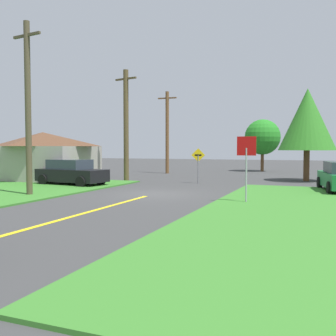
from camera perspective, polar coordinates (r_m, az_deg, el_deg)
ground_plane at (r=19.70m, az=-2.08°, el=-3.86°), size 120.00×120.00×0.00m
lane_stripe_center at (r=12.85m, az=-16.60°, el=-7.62°), size 0.20×14.00×0.01m
stop_sign at (r=16.48m, az=11.49°, el=1.74°), size 0.80×0.07×2.82m
parked_car_near_building at (r=24.92m, az=-14.09°, el=-0.65°), size 4.77×2.53×1.62m
utility_pole_near at (r=20.09m, az=-19.95°, el=8.49°), size 1.80×0.39×8.42m
utility_pole_mid at (r=27.23m, az=-6.21°, el=6.36°), size 1.78×0.51×7.76m
utility_pole_far at (r=35.67m, az=-0.12°, el=5.41°), size 1.80×0.32×7.51m
direction_sign at (r=25.57m, az=4.47°, el=0.94°), size 0.90×0.18×2.33m
oak_tree_left at (r=29.06m, az=19.86°, el=6.74°), size 3.95×3.95×6.53m
pine_tree_center at (r=39.81m, az=13.78°, el=4.44°), size 3.53×3.53×5.20m
barn at (r=29.46m, az=-17.97°, el=1.66°), size 7.03×5.37×3.48m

